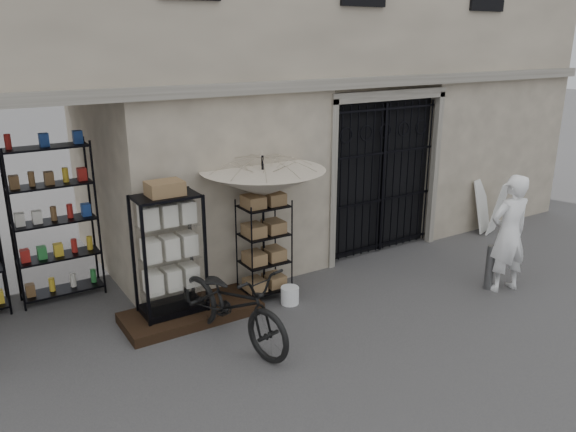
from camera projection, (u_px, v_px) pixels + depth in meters
ground at (384, 318)px, 8.31m from camera, size 80.00×80.00×0.00m
main_building at (249, 7)px, 10.17m from camera, size 14.00×4.00×9.00m
shop_recess at (10, 223)px, 7.82m from camera, size 3.00×1.70×3.00m
shop_shelving at (5, 231)px, 8.27m from camera, size 2.70×0.50×2.50m
iron_gate at (377, 175)px, 10.58m from camera, size 2.50×0.21×3.00m
step_platform at (191, 313)px, 8.31m from camera, size 2.00×0.90×0.15m
display_cabinet at (170, 261)px, 7.98m from camera, size 0.91×0.60×1.90m
wire_rack at (264, 251)px, 8.76m from camera, size 0.84×0.71×1.62m
market_umbrella at (263, 176)px, 8.51m from camera, size 2.16×2.18×2.73m
white_bucket at (290, 295)px, 8.73m from camera, size 0.35×0.35×0.27m
bicycle at (233, 341)px, 7.69m from camera, size 0.99×1.27×2.16m
steel_bollard at (490, 267)px, 9.18m from camera, size 0.16×0.16×0.75m
shopkeeper at (502, 289)px, 9.28m from camera, size 1.03×2.03×0.46m
easel_sign at (490, 207)px, 11.79m from camera, size 0.70×0.75×1.12m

